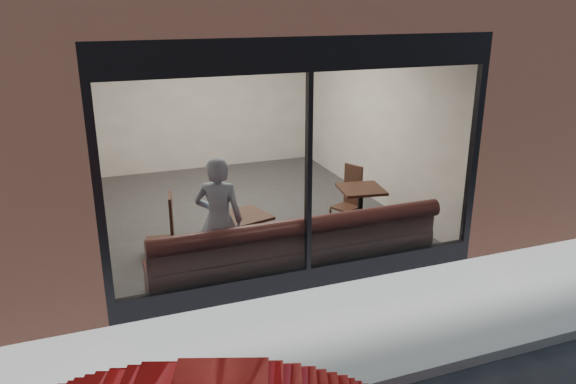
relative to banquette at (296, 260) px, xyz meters
name	(u,v)px	position (x,y,z in m)	size (l,w,h in m)	color
ground	(387,382)	(0.00, -2.45, -0.23)	(120.00, 120.00, 0.00)	black
sidewalk_near	(342,329)	(0.00, -1.45, -0.22)	(40.00, 2.00, 0.01)	gray
kerb_near	(390,380)	(0.00, -2.50, -0.17)	(40.00, 0.10, 0.12)	gray
host_building_pier_left	(11,108)	(-3.75, 5.55, 1.38)	(2.50, 12.00, 3.20)	brown
host_building_pier_right	(357,88)	(3.75, 5.55, 1.38)	(2.50, 12.00, 3.20)	brown
host_building_backfill	(177,79)	(0.00, 8.55, 1.38)	(5.00, 6.00, 3.20)	brown
cafe_floor	(243,211)	(0.00, 2.55, -0.21)	(6.00, 6.00, 0.00)	#2D2D30
cafe_ceiling	(238,26)	(0.00, 2.55, 2.97)	(6.00, 6.00, 0.00)	white
cafe_wall_back	(202,97)	(0.00, 5.54, 1.37)	(5.00, 5.00, 0.00)	beige
cafe_wall_left	(85,136)	(-2.49, 2.55, 1.37)	(6.00, 6.00, 0.00)	beige
cafe_wall_right	(371,114)	(2.49, 2.55, 1.37)	(6.00, 6.00, 0.00)	beige
storefront_kick	(307,278)	(0.00, -0.40, -0.08)	(5.00, 0.10, 0.30)	black
storefront_header	(310,54)	(0.00, -0.40, 2.77)	(5.00, 0.10, 0.40)	black
storefront_mullion	(308,175)	(0.00, -0.40, 1.32)	(0.06, 0.10, 2.50)	black
storefront_glass	(309,176)	(0.00, -0.43, 1.33)	(4.80, 4.80, 0.00)	white
banquette	(296,260)	(0.00, 0.00, 0.00)	(4.00, 0.55, 0.45)	#381416
person	(219,220)	(-0.99, 0.24, 0.63)	(0.63, 0.41, 1.72)	#95A9C6
cafe_table_left	(244,216)	(-0.56, 0.55, 0.52)	(0.62, 0.62, 0.04)	black
cafe_table_right	(361,189)	(1.51, 1.02, 0.52)	(0.67, 0.67, 0.04)	black
cafe_chair_left	(160,242)	(-1.65, 1.24, 0.01)	(0.40, 0.40, 0.04)	black
cafe_chair_right	(345,207)	(1.52, 1.57, 0.01)	(0.37, 0.37, 0.03)	black
wall_poster	(90,151)	(-2.45, 1.85, 1.31)	(0.02, 0.63, 0.84)	white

